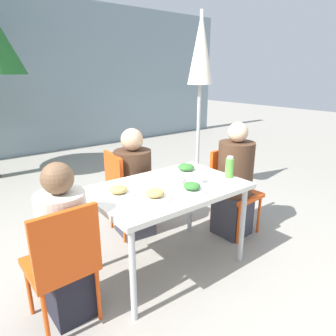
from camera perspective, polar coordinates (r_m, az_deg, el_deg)
ground_plane at (r=2.73m, az=0.00°, el=-17.90°), size 24.00×24.00×0.00m
building_facade at (r=6.59m, az=-26.72°, el=15.12°), size 10.00×0.20×3.00m
dining_table at (r=2.41m, az=0.00°, el=-4.88°), size 1.21×0.79×0.73m
chair_left at (r=2.03m, az=-19.36°, el=-15.97°), size 0.41×0.41×0.86m
person_left at (r=2.10m, az=-18.91°, el=-14.15°), size 0.31×0.31×1.09m
chair_right at (r=3.13m, az=11.87°, el=-3.10°), size 0.42×0.42×0.86m
person_right at (r=3.03m, az=12.51°, el=-2.97°), size 0.34×0.34×1.16m
chair_far at (r=3.01m, az=-8.34°, el=-3.73°), size 0.44×0.44×0.86m
person_far at (r=3.00m, az=-6.55°, el=-3.57°), size 0.36×0.36×1.10m
closed_umbrella at (r=3.78m, az=6.18°, el=19.08°), size 0.36×0.36×2.27m
plate_0 at (r=2.28m, az=4.56°, el=-3.79°), size 0.24×0.24×0.07m
plate_1 at (r=2.72m, az=3.47°, el=-0.14°), size 0.27×0.27×0.07m
plate_2 at (r=2.15m, az=-2.57°, el=-5.13°), size 0.25×0.25×0.07m
plate_3 at (r=2.24m, az=-9.46°, el=-4.41°), size 0.25×0.25×0.07m
bottle at (r=2.61m, az=11.64°, el=0.12°), size 0.07×0.07×0.19m
drinking_cup at (r=2.44m, az=5.76°, el=-1.88°), size 0.07×0.07×0.09m
salad_bowl at (r=2.46m, az=0.90°, el=-2.02°), size 0.18×0.18×0.06m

